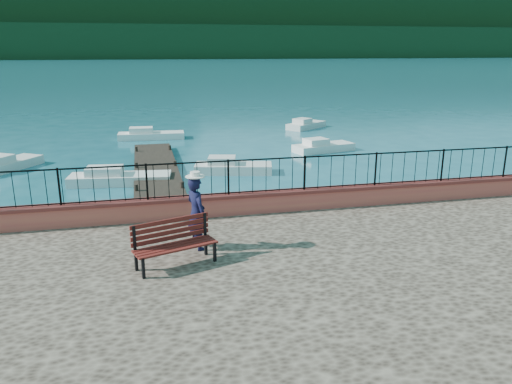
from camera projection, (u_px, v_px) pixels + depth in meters
name	position (u px, v px, depth m)	size (l,w,h in m)	color
ground	(273.00, 317.00, 10.95)	(2000.00, 2000.00, 0.00)	#19596B
parapet	(239.00, 204.00, 14.00)	(28.00, 0.46, 0.58)	#C05B45
railing	(239.00, 177.00, 13.78)	(27.00, 0.05, 0.95)	black
dock	(158.00, 180.00, 21.71)	(2.00, 16.00, 0.30)	#2D231C
far_forest	(140.00, 42.00, 289.28)	(900.00, 60.00, 18.00)	black
foothills	(139.00, 24.00, 341.84)	(900.00, 120.00, 44.00)	black
companion_hill	(332.00, 53.00, 582.73)	(448.00, 384.00, 180.00)	#142D23
park_bench	(175.00, 252.00, 10.63)	(1.86, 1.11, 0.98)	black
person	(196.00, 213.00, 11.40)	(0.62, 0.41, 1.71)	black
hat	(195.00, 174.00, 11.15)	(0.44, 0.44, 0.12)	white
boat_0	(120.00, 175.00, 21.61)	(4.32, 1.30, 0.80)	silver
boat_1	(233.00, 164.00, 23.56)	(3.61, 1.30, 0.80)	silver
boat_2	(324.00, 144.00, 28.48)	(3.52, 1.30, 0.80)	white
boat_3	(7.00, 161.00, 24.22)	(3.47, 1.30, 0.80)	silver
boat_4	(151.00, 133.00, 32.37)	(4.20, 1.30, 0.80)	silver
boat_5	(306.00, 123.00, 36.71)	(3.38, 1.30, 0.80)	silver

